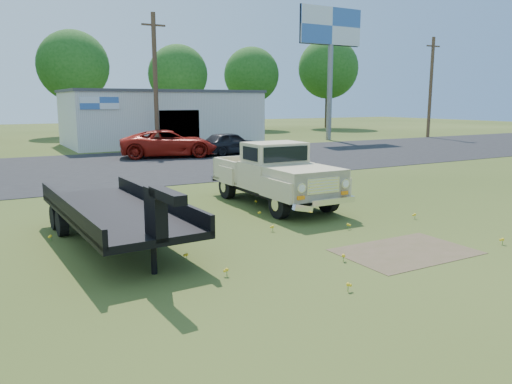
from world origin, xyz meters
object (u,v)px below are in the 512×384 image
Objects in this scene: dark_sedan at (230,143)px; billboard at (331,38)px; flatbed_trailer at (115,207)px; vintage_pickup_truck at (274,174)px; red_pickup at (169,144)px.

billboard is at bearing -73.71° from dark_sedan.
flatbed_trailer reaches higher than dark_sedan.
flatbed_trailer is 20.05m from dark_sedan.
flatbed_trailer is at bearing -160.15° from vintage_pickup_truck.
billboard is 1.96× the size of vintage_pickup_truck.
vintage_pickup_truck reaches higher than dark_sedan.
flatbed_trailer is at bearing 171.77° from red_pickup.
billboard reaches higher than flatbed_trailer.
billboard is 1.91× the size of red_pickup.
red_pickup is 1.40× the size of dark_sedan.
vintage_pickup_truck is at bearing -171.53° from red_pickup.
billboard is 19.30m from red_pickup.
vintage_pickup_truck is 0.97× the size of red_pickup.
billboard is at bearing 41.25° from flatbed_trailer.
billboard reaches higher than red_pickup.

